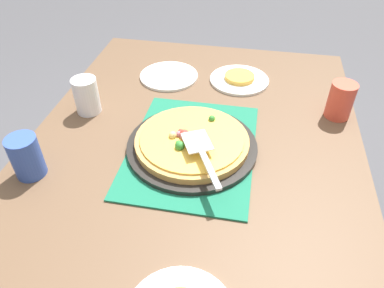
% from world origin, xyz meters
% --- Properties ---
extents(ground_plane, '(8.00, 8.00, 0.00)m').
position_xyz_m(ground_plane, '(0.00, 0.00, 0.00)').
color(ground_plane, '#4C4C51').
extents(dining_table, '(1.40, 1.00, 0.75)m').
position_xyz_m(dining_table, '(0.00, 0.00, 0.64)').
color(dining_table, brown).
rests_on(dining_table, ground_plane).
extents(placemat, '(0.48, 0.36, 0.01)m').
position_xyz_m(placemat, '(0.00, 0.00, 0.75)').
color(placemat, '#196B4C').
rests_on(placemat, dining_table).
extents(pizza_pan, '(0.38, 0.38, 0.01)m').
position_xyz_m(pizza_pan, '(0.00, 0.00, 0.76)').
color(pizza_pan, black).
rests_on(pizza_pan, placemat).
extents(pizza, '(0.33, 0.33, 0.05)m').
position_xyz_m(pizza, '(-0.00, 0.00, 0.78)').
color(pizza, tan).
rests_on(pizza, pizza_pan).
extents(plate_near_left, '(0.22, 0.22, 0.01)m').
position_xyz_m(plate_near_left, '(0.42, -0.10, 0.76)').
color(plate_near_left, white).
rests_on(plate_near_left, dining_table).
extents(plate_side, '(0.22, 0.22, 0.01)m').
position_xyz_m(plate_side, '(0.40, 0.17, 0.76)').
color(plate_side, white).
rests_on(plate_side, dining_table).
extents(served_slice_left, '(0.11, 0.11, 0.02)m').
position_xyz_m(served_slice_left, '(0.42, -0.10, 0.77)').
color(served_slice_left, gold).
rests_on(served_slice_left, plate_near_left).
extents(cup_near, '(0.08, 0.08, 0.12)m').
position_xyz_m(cup_near, '(0.13, 0.37, 0.81)').
color(cup_near, white).
rests_on(cup_near, dining_table).
extents(cup_far, '(0.08, 0.08, 0.12)m').
position_xyz_m(cup_far, '(0.25, -0.44, 0.81)').
color(cup_far, '#E04C38').
rests_on(cup_far, dining_table).
extents(cup_corner, '(0.08, 0.08, 0.12)m').
position_xyz_m(cup_corner, '(-0.18, 0.41, 0.81)').
color(cup_corner, '#3351AD').
rests_on(cup_corner, dining_table).
extents(pizza_server, '(0.23, 0.14, 0.01)m').
position_xyz_m(pizza_server, '(-0.09, -0.04, 0.82)').
color(pizza_server, silver).
rests_on(pizza_server, pizza).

